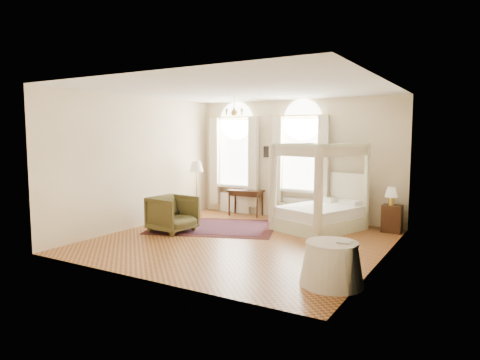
% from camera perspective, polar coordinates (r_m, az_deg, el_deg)
% --- Properties ---
extents(ground, '(6.00, 6.00, 0.00)m').
position_cam_1_polar(ground, '(9.55, 0.14, -8.09)').
color(ground, '#B16933').
rests_on(ground, ground).
extents(room_walls, '(6.00, 6.00, 6.00)m').
position_cam_1_polar(room_walls, '(9.27, 0.14, 3.87)').
color(room_walls, '#FFEAC2').
rests_on(room_walls, ground).
extents(window_left, '(1.62, 0.27, 3.29)m').
position_cam_1_polar(window_left, '(12.73, -0.72, 2.23)').
color(window_left, white).
rests_on(window_left, room_walls).
extents(window_right, '(1.62, 0.27, 3.29)m').
position_cam_1_polar(window_right, '(11.79, 8.06, 1.87)').
color(window_right, white).
rests_on(window_right, room_walls).
extents(chandelier, '(0.51, 0.45, 0.50)m').
position_cam_1_polar(chandelier, '(10.77, -0.78, 9.10)').
color(chandelier, gold).
rests_on(chandelier, room_walls).
extents(wall_pictures, '(2.54, 0.03, 0.39)m').
position_cam_1_polar(wall_pictures, '(11.90, 7.76, 3.85)').
color(wall_pictures, black).
rests_on(wall_pictures, room_walls).
extents(canopy_bed, '(2.15, 2.36, 2.13)m').
position_cam_1_polar(canopy_bed, '(10.72, 10.46, -3.99)').
color(canopy_bed, beige).
rests_on(canopy_bed, ground).
extents(nightstand, '(0.47, 0.43, 0.65)m').
position_cam_1_polar(nightstand, '(10.96, 19.62, -4.86)').
color(nightstand, '#371A0F').
rests_on(nightstand, ground).
extents(nightstand_lamp, '(0.30, 0.30, 0.44)m').
position_cam_1_polar(nightstand_lamp, '(10.85, 19.52, -1.68)').
color(nightstand_lamp, gold).
rests_on(nightstand_lamp, nightstand).
extents(writing_desk, '(1.04, 0.62, 0.75)m').
position_cam_1_polar(writing_desk, '(12.38, 0.78, -1.82)').
color(writing_desk, '#371A0F').
rests_on(writing_desk, ground).
extents(laptop, '(0.38, 0.32, 0.03)m').
position_cam_1_polar(laptop, '(12.26, 1.05, -1.33)').
color(laptop, black).
rests_on(laptop, writing_desk).
extents(stool, '(0.54, 0.54, 0.47)m').
position_cam_1_polar(stool, '(11.78, 4.97, -3.48)').
color(stool, '#423A1C').
rests_on(stool, ground).
extents(armchair, '(1.05, 1.02, 0.88)m').
position_cam_1_polar(armchair, '(10.44, -8.99, -4.49)').
color(armchair, '#433D1D').
rests_on(armchair, ground).
extents(coffee_table, '(0.67, 0.47, 0.45)m').
position_cam_1_polar(coffee_table, '(10.82, -9.77, -4.32)').
color(coffee_table, silver).
rests_on(coffee_table, ground).
extents(floor_lamp, '(0.41, 0.41, 1.59)m').
position_cam_1_polar(floor_lamp, '(12.26, -5.83, 1.45)').
color(floor_lamp, gold).
rests_on(floor_lamp, ground).
extents(oriental_rug, '(3.65, 3.13, 0.01)m').
position_cam_1_polar(oriental_rug, '(10.94, -3.52, -6.25)').
color(oriental_rug, '#3E120E').
rests_on(oriental_rug, ground).
extents(side_table, '(1.00, 1.00, 0.68)m').
position_cam_1_polar(side_table, '(6.91, 12.12, -10.88)').
color(side_table, silver).
rests_on(side_table, ground).
extents(book, '(0.22, 0.29, 0.03)m').
position_cam_1_polar(book, '(6.87, 12.91, -7.90)').
color(book, black).
rests_on(book, side_table).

